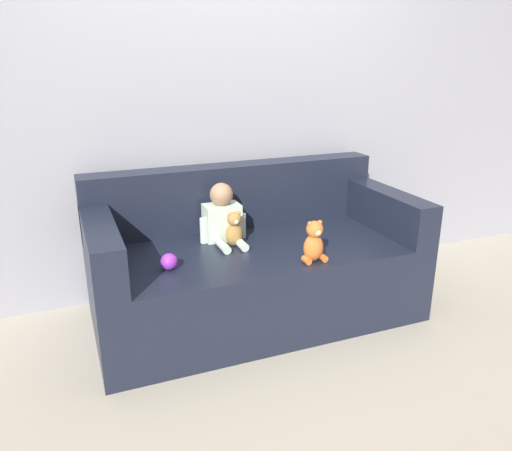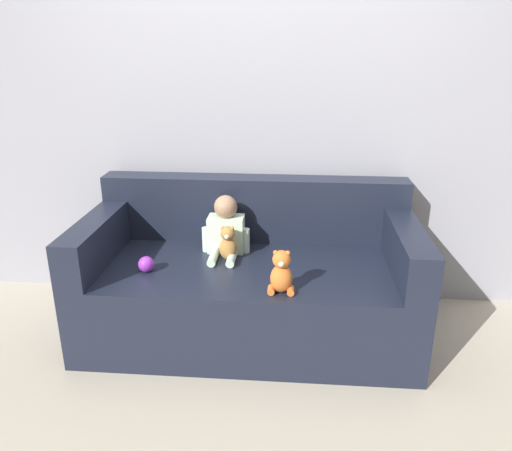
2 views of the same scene
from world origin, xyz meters
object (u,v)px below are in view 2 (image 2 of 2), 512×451
(person_baby, at_px, (226,229))
(toy_ball, at_px, (146,264))
(teddy_bear_brown, at_px, (228,243))
(plush_toy_side, at_px, (281,273))
(couch, at_px, (250,281))

(person_baby, distance_m, toy_ball, 0.53)
(teddy_bear_brown, relative_size, toy_ball, 2.36)
(plush_toy_side, bearing_deg, toy_ball, 166.53)
(plush_toy_side, distance_m, toy_ball, 0.79)
(teddy_bear_brown, bearing_deg, couch, 10.52)
(teddy_bear_brown, bearing_deg, plush_toy_side, -49.40)
(couch, bearing_deg, toy_ball, -158.48)
(couch, height_order, toy_ball, couch)
(couch, xyz_separation_m, teddy_bear_brown, (-0.12, -0.02, 0.25))
(plush_toy_side, height_order, toy_ball, plush_toy_side)
(teddy_bear_brown, bearing_deg, toy_ball, -155.58)
(person_baby, relative_size, plush_toy_side, 1.51)
(toy_ball, bearing_deg, person_baby, 38.50)
(teddy_bear_brown, height_order, toy_ball, teddy_bear_brown)
(plush_toy_side, bearing_deg, couch, 116.49)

